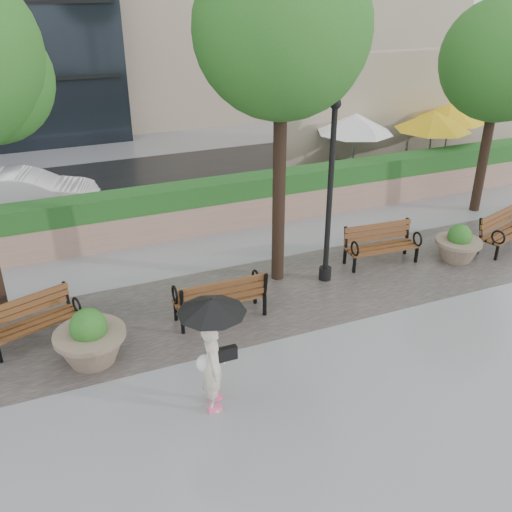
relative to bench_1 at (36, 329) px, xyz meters
name	(u,v)px	position (x,y,z in m)	size (l,w,h in m)	color
ground	(284,391)	(3.73, -3.16, -0.26)	(100.00, 100.00, 0.00)	gray
cobble_strip	(224,305)	(3.73, -0.16, -0.26)	(28.00, 3.20, 0.01)	#383330
hedge_wall	(172,211)	(3.73, 3.84, 0.40)	(24.00, 0.80, 1.35)	tan
cafe_wall	(407,109)	(13.23, 6.84, 1.74)	(10.00, 0.60, 4.00)	tan
cafe_hedge	(429,170)	(12.73, 4.64, 0.19)	(8.00, 0.50, 0.90)	#194C1C
asphalt_street	(141,188)	(3.73, 7.84, -0.26)	(40.00, 7.00, 0.00)	black
bench_1	(36,329)	(0.00, 0.00, 0.00)	(1.75, 1.14, 0.88)	brown
bench_2	(220,306)	(3.50, -0.60, 0.03)	(1.84, 0.73, 0.98)	brown
bench_3	(381,253)	(7.90, 0.24, 0.02)	(1.81, 0.83, 0.95)	brown
bench_4	(504,238)	(11.31, -0.24, 0.02)	(1.87, 1.21, 0.94)	brown
planter_left	(91,342)	(0.88, -1.06, 0.16)	(1.28, 1.28, 1.07)	#7F6B56
planter_right	(458,246)	(9.72, -0.33, 0.10)	(1.11, 1.11, 0.93)	#7F6B56
lamppost	(329,206)	(6.26, 0.03, 1.55)	(0.28, 0.28, 4.11)	black
tree_1	(287,37)	(5.44, 0.60, 4.96)	(3.53, 3.45, 7.09)	black
tree_2	(503,64)	(12.63, 2.19, 3.88)	(3.35, 3.23, 5.87)	black
patio_umb_white	(356,124)	(10.39, 5.67, 1.73)	(2.50, 2.50, 2.30)	black
patio_umb_yellow_a	(433,121)	(12.95, 5.02, 1.73)	(2.50, 2.50, 2.30)	black
patio_umb_yellow_b	(450,113)	(14.30, 5.81, 1.73)	(2.50, 2.50, 2.30)	black
car_right	(26,194)	(0.23, 6.81, 0.40)	(1.39, 3.99, 1.31)	silver
pedestrian	(213,343)	(2.54, -3.01, 0.94)	(1.07, 1.07, 1.97)	beige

